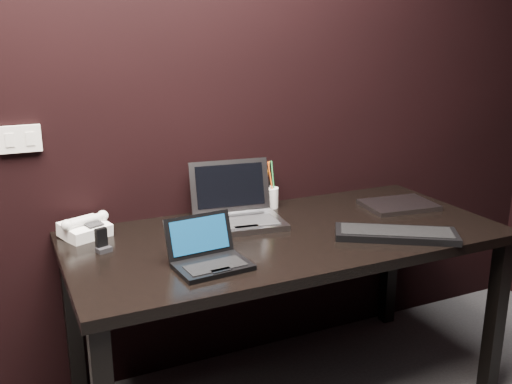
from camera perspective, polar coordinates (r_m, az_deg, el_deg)
name	(u,v)px	position (r m, az deg, el deg)	size (l,w,h in m)	color
wall_back	(178,83)	(2.38, -7.78, 10.75)	(4.00, 4.00, 0.00)	black
wall_switch	(20,139)	(2.29, -22.54, 4.92)	(0.15, 0.02, 0.10)	silver
desk	(287,251)	(2.28, 3.13, -5.89)	(1.70, 0.80, 0.74)	black
netbook	(209,257)	(1.94, -4.73, -6.47)	(0.26, 0.24, 0.16)	black
silver_laptop	(237,212)	(2.35, -1.87, -2.04)	(0.38, 0.35, 0.24)	gray
ext_keyboard	(396,234)	(2.26, 13.83, -4.09)	(0.47, 0.38, 0.03)	black
closed_laptop	(399,205)	(2.64, 14.07, -1.27)	(0.33, 0.26, 0.02)	#95959A
desk_phone	(85,228)	(2.29, -16.73, -3.47)	(0.21, 0.20, 0.10)	white
mobile_phone	(102,243)	(2.13, -15.13, -4.93)	(0.06, 0.05, 0.09)	black
pen_cup	(270,197)	(2.55, 1.43, -0.47)	(0.08, 0.08, 0.21)	white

